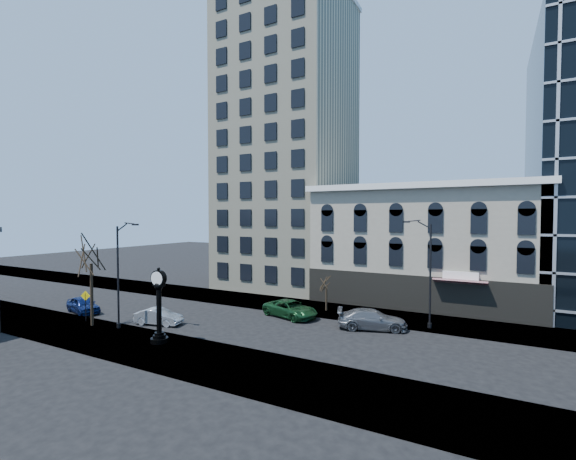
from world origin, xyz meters
The scene contains 15 objects.
ground centered at (0.00, 0.00, 0.00)m, with size 160.00×160.00×0.00m, color black.
sidewalk_far centered at (0.00, 8.00, 0.06)m, with size 160.00×6.00×0.12m, color gray.
sidewalk_near centered at (0.00, -8.00, 0.06)m, with size 160.00×6.00×0.12m, color gray.
cream_tower centered at (-6.11, 18.88, 19.32)m, with size 15.90×15.40×42.50m.
victorian_row centered at (12.00, 15.89, 6.00)m, with size 22.60×11.19×12.50m.
street_clock centered at (-2.65, -7.07, 2.59)m, with size 1.24×1.24×5.45m.
street_lamp_near centered at (-7.73, -5.94, 6.77)m, with size 2.28×0.48×8.81m.
street_lamp_far centered at (13.43, 5.94, 6.92)m, with size 2.33×0.50×9.01m.
bare_tree_near centered at (-10.97, -6.55, 6.43)m, with size 4.87×4.87×8.35m.
bare_tree_far centered at (4.39, 7.41, 3.11)m, with size 2.31×2.31×3.97m.
warning_sign centered at (-12.62, -6.00, 1.95)m, with size 0.83×0.34×2.65m.
car_near_a centered at (-16.05, -3.95, 0.77)m, with size 1.82×4.52×1.54m, color #0C194C.
car_near_b centered at (-6.57, -3.44, 0.67)m, with size 1.43×4.09×1.35m, color #A5A8AD.
car_far_a centered at (2.24, 4.00, 0.76)m, with size 2.51×5.45×1.51m, color #143F1E.
car_far_b centered at (9.91, 3.81, 0.81)m, with size 2.27×5.59×1.62m, color #595B60.
Camera 1 is at (18.53, -26.96, 9.23)m, focal length 24.00 mm.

